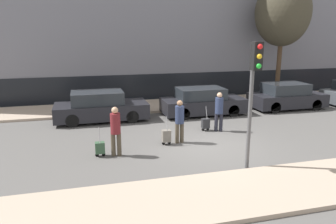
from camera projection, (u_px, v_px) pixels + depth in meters
The scene contains 14 objects.
ground_plane at pixel (208, 146), 12.23m from camera, with size 80.00×80.00×0.00m, color #565451.
sidewalk_near at pixel (261, 190), 8.70m from camera, with size 28.00×2.50×0.12m.
sidewalk_far at pixel (163, 105), 18.79m from camera, with size 28.00×3.00×0.12m.
parked_car_0 at pixel (100, 107), 15.61m from camera, with size 4.35×1.83×1.42m.
parked_car_1 at pixel (202, 102), 16.77m from camera, with size 4.22×1.79×1.40m.
parked_car_2 at pixel (287, 97), 18.12m from camera, with size 4.07×1.83×1.42m.
pedestrian_left at pixel (116, 128), 11.04m from camera, with size 0.35×0.34×1.72m.
trolley_left at pixel (100, 148), 11.13m from camera, with size 0.34×0.29×1.05m.
pedestrian_center at pixel (180, 119), 12.38m from camera, with size 0.35×0.34×1.66m.
trolley_center at pixel (166, 136), 12.30m from camera, with size 0.34×0.29×1.11m.
pedestrian_right at pixel (219, 109), 13.84m from camera, with size 0.34×0.34×1.69m.
trolley_right at pixel (206, 123), 14.06m from camera, with size 0.34×0.29×1.07m.
traffic_light at pixel (254, 81), 9.46m from camera, with size 0.28×0.47×3.88m.
bare_tree_near_crossing at pixel (283, 13), 19.68m from camera, with size 3.31×3.31×7.21m.
Camera 1 is at (-4.45, -10.80, 4.13)m, focal length 35.00 mm.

